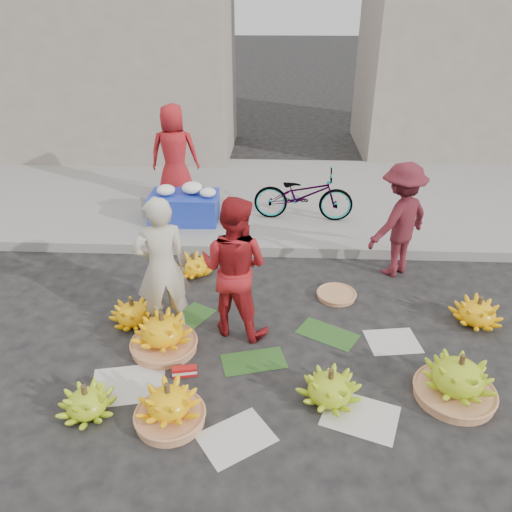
{
  "coord_description": "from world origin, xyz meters",
  "views": [
    {
      "loc": [
        0.11,
        -4.21,
        3.4
      ],
      "look_at": [
        -0.12,
        0.8,
        0.7
      ],
      "focal_mm": 35.0,
      "sensor_mm": 36.0,
      "label": 1
    }
  ],
  "objects_px": {
    "banana_bunch_0": "(163,333)",
    "bicycle": "(303,195)",
    "banana_bunch_4": "(458,379)",
    "vendor_cream": "(162,268)",
    "flower_table": "(185,206)"
  },
  "relations": [
    {
      "from": "banana_bunch_4",
      "to": "bicycle",
      "type": "relative_size",
      "value": 0.47
    },
    {
      "from": "banana_bunch_0",
      "to": "banana_bunch_4",
      "type": "distance_m",
      "value": 2.93
    },
    {
      "from": "banana_bunch_0",
      "to": "vendor_cream",
      "type": "distance_m",
      "value": 0.69
    },
    {
      "from": "banana_bunch_0",
      "to": "bicycle",
      "type": "distance_m",
      "value": 3.61
    },
    {
      "from": "banana_bunch_4",
      "to": "banana_bunch_0",
      "type": "bearing_deg",
      "value": 168.7
    },
    {
      "from": "banana_bunch_0",
      "to": "bicycle",
      "type": "bearing_deg",
      "value": 63.99
    },
    {
      "from": "vendor_cream",
      "to": "flower_table",
      "type": "bearing_deg",
      "value": -104.96
    },
    {
      "from": "banana_bunch_4",
      "to": "vendor_cream",
      "type": "bearing_deg",
      "value": 162.32
    },
    {
      "from": "banana_bunch_4",
      "to": "bicycle",
      "type": "xyz_separation_m",
      "value": [
        -1.3,
        3.8,
        0.31
      ]
    },
    {
      "from": "banana_bunch_4",
      "to": "vendor_cream",
      "type": "relative_size",
      "value": 0.46
    },
    {
      "from": "banana_bunch_0",
      "to": "vendor_cream",
      "type": "height_order",
      "value": "vendor_cream"
    },
    {
      "from": "flower_table",
      "to": "banana_bunch_4",
      "type": "bearing_deg",
      "value": -49.52
    },
    {
      "from": "flower_table",
      "to": "bicycle",
      "type": "relative_size",
      "value": 0.68
    },
    {
      "from": "banana_bunch_0",
      "to": "banana_bunch_4",
      "type": "xyz_separation_m",
      "value": [
        2.87,
        -0.57,
        0.01
      ]
    },
    {
      "from": "vendor_cream",
      "to": "flower_table",
      "type": "height_order",
      "value": "vendor_cream"
    }
  ]
}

